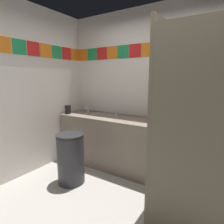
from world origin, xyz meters
TOP-DOWN VIEW (x-y plane):
  - wall_back at (0.00, 1.55)m, footprint 3.63×0.09m
  - wall_side at (-1.86, 0.00)m, footprint 0.09×3.03m
  - vanity_counter at (-0.81, 1.21)m, footprint 1.90×0.62m
  - faucet_left at (-1.45, 1.30)m, footprint 0.04×0.10m
  - faucet_center at (-0.81, 1.30)m, footprint 0.04×0.10m
  - faucet_right at (-0.18, 1.30)m, footprint 0.04×0.10m
  - soap_dispenser at (-1.69, 1.02)m, footprint 0.09×0.09m
  - stall_divider at (0.43, 0.57)m, footprint 0.92×1.38m
  - toilet at (0.78, 1.09)m, footprint 0.39×0.49m
  - trash_bin at (-1.03, 0.40)m, footprint 0.40×0.40m

SIDE VIEW (x-z plane):
  - toilet at x=0.78m, z-range -0.07..0.67m
  - trash_bin at x=-1.03m, z-range 0.00..0.74m
  - vanity_counter at x=-0.81m, z-range 0.01..0.88m
  - faucet_left at x=-1.45m, z-range 0.85..0.99m
  - faucet_center at x=-0.81m, z-range 0.85..0.99m
  - faucet_right at x=-0.18m, z-range 0.85..0.99m
  - soap_dispenser at x=-1.69m, z-range 0.87..1.03m
  - stall_divider at x=0.43m, z-range 0.00..2.07m
  - wall_side at x=-1.86m, z-range 0.00..2.66m
  - wall_back at x=0.00m, z-range 0.01..2.66m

